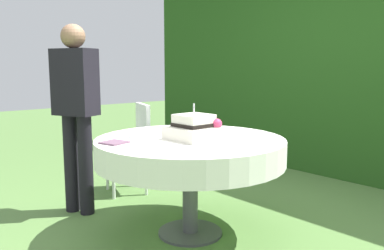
{
  "coord_description": "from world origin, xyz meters",
  "views": [
    {
      "loc": [
        2.13,
        -1.86,
        1.24
      ],
      "look_at": [
        0.03,
        -0.01,
        0.83
      ],
      "focal_mm": 36.74,
      "sensor_mm": 36.0,
      "label": 1
    }
  ],
  "objects_px": {
    "wedding_cake": "(195,128)",
    "garden_chair": "(133,139)",
    "napkin_stack": "(114,142)",
    "serving_plate_far": "(137,137)",
    "standing_person": "(76,106)",
    "serving_plate_near": "(256,140)",
    "cake_table": "(190,151)"
  },
  "relations": [
    {
      "from": "serving_plate_far",
      "to": "standing_person",
      "type": "distance_m",
      "value": 0.75
    },
    {
      "from": "serving_plate_near",
      "to": "standing_person",
      "type": "distance_m",
      "value": 1.55
    },
    {
      "from": "serving_plate_near",
      "to": "garden_chair",
      "type": "distance_m",
      "value": 1.56
    },
    {
      "from": "cake_table",
      "to": "serving_plate_near",
      "type": "xyz_separation_m",
      "value": [
        0.39,
        0.27,
        0.1
      ]
    },
    {
      "from": "standing_person",
      "to": "cake_table",
      "type": "bearing_deg",
      "value": 23.2
    },
    {
      "from": "wedding_cake",
      "to": "serving_plate_far",
      "type": "relative_size",
      "value": 2.75
    },
    {
      "from": "napkin_stack",
      "to": "garden_chair",
      "type": "bearing_deg",
      "value": 141.17
    },
    {
      "from": "napkin_stack",
      "to": "cake_table",
      "type": "bearing_deg",
      "value": 70.26
    },
    {
      "from": "napkin_stack",
      "to": "garden_chair",
      "type": "relative_size",
      "value": 0.17
    },
    {
      "from": "serving_plate_near",
      "to": "serving_plate_far",
      "type": "distance_m",
      "value": 0.86
    },
    {
      "from": "napkin_stack",
      "to": "standing_person",
      "type": "relative_size",
      "value": 0.09
    },
    {
      "from": "wedding_cake",
      "to": "serving_plate_near",
      "type": "height_order",
      "value": "wedding_cake"
    },
    {
      "from": "cake_table",
      "to": "garden_chair",
      "type": "distance_m",
      "value": 1.19
    },
    {
      "from": "napkin_stack",
      "to": "serving_plate_near",
      "type": "bearing_deg",
      "value": 53.62
    },
    {
      "from": "wedding_cake",
      "to": "standing_person",
      "type": "relative_size",
      "value": 0.21
    },
    {
      "from": "wedding_cake",
      "to": "garden_chair",
      "type": "distance_m",
      "value": 1.27
    },
    {
      "from": "cake_table",
      "to": "serving_plate_far",
      "type": "xyz_separation_m",
      "value": [
        -0.27,
        -0.28,
        0.1
      ]
    },
    {
      "from": "garden_chair",
      "to": "napkin_stack",
      "type": "bearing_deg",
      "value": -38.83
    },
    {
      "from": "napkin_stack",
      "to": "serving_plate_far",
      "type": "bearing_deg",
      "value": 108.66
    },
    {
      "from": "serving_plate_near",
      "to": "napkin_stack",
      "type": "height_order",
      "value": "same"
    },
    {
      "from": "serving_plate_near",
      "to": "serving_plate_far",
      "type": "bearing_deg",
      "value": -140.44
    },
    {
      "from": "cake_table",
      "to": "wedding_cake",
      "type": "distance_m",
      "value": 0.18
    },
    {
      "from": "wedding_cake",
      "to": "serving_plate_far",
      "type": "bearing_deg",
      "value": -140.25
    },
    {
      "from": "standing_person",
      "to": "garden_chair",
      "type": "bearing_deg",
      "value": 104.77
    },
    {
      "from": "wedding_cake",
      "to": "garden_chair",
      "type": "xyz_separation_m",
      "value": [
        -1.21,
        0.27,
        -0.27
      ]
    },
    {
      "from": "wedding_cake",
      "to": "serving_plate_near",
      "type": "xyz_separation_m",
      "value": [
        0.34,
        0.28,
        -0.07
      ]
    },
    {
      "from": "serving_plate_near",
      "to": "serving_plate_far",
      "type": "xyz_separation_m",
      "value": [
        -0.66,
        -0.55,
        0.0
      ]
    },
    {
      "from": "serving_plate_near",
      "to": "napkin_stack",
      "type": "distance_m",
      "value": 0.98
    },
    {
      "from": "serving_plate_near",
      "to": "wedding_cake",
      "type": "bearing_deg",
      "value": -140.63
    },
    {
      "from": "cake_table",
      "to": "serving_plate_near",
      "type": "distance_m",
      "value": 0.49
    },
    {
      "from": "napkin_stack",
      "to": "standing_person",
      "type": "distance_m",
      "value": 0.82
    },
    {
      "from": "wedding_cake",
      "to": "garden_chair",
      "type": "relative_size",
      "value": 0.38
    }
  ]
}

